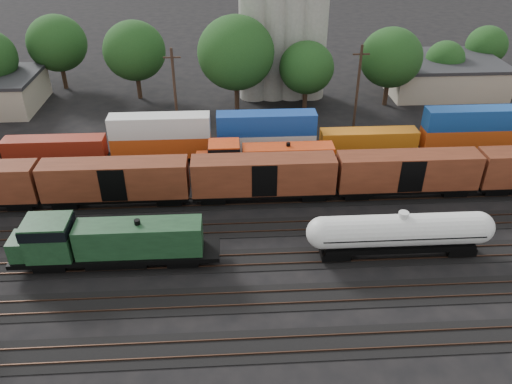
{
  "coord_description": "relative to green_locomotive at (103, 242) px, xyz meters",
  "views": [
    {
      "loc": [
        -5.06,
        -40.34,
        29.2
      ],
      "look_at": [
        -2.61,
        2.0,
        3.0
      ],
      "focal_mm": 35.0,
      "sensor_mm": 36.0,
      "label": 1
    }
  ],
  "objects": [
    {
      "name": "ground",
      "position": [
        16.36,
        5.0,
        -2.73
      ],
      "size": [
        600.0,
        600.0,
        0.0
      ],
      "primitive_type": "plane",
      "color": "black"
    },
    {
      "name": "tracks",
      "position": [
        16.36,
        5.0,
        -2.68
      ],
      "size": [
        180.0,
        33.2,
        0.2
      ],
      "color": "black",
      "rests_on": "ground"
    },
    {
      "name": "green_locomotive",
      "position": [
        0.0,
        0.0,
        0.0
      ],
      "size": [
        18.15,
        3.2,
        4.8
      ],
      "color": "black",
      "rests_on": "ground"
    },
    {
      "name": "tank_car_a",
      "position": [
        26.33,
        0.0,
        -0.07
      ],
      "size": [
        17.08,
        3.06,
        4.47
      ],
      "color": "silver",
      "rests_on": "ground"
    },
    {
      "name": "orange_locomotive",
      "position": [
        14.92,
        15.0,
        -0.26
      ],
      "size": [
        17.29,
        2.88,
        4.32
      ],
      "color": "black",
      "rests_on": "ground"
    },
    {
      "name": "boxcar_string",
      "position": [
        22.41,
        10.0,
        0.39
      ],
      "size": [
        153.6,
        2.9,
        4.2
      ],
      "color": "black",
      "rests_on": "ground"
    },
    {
      "name": "container_wall",
      "position": [
        7.04,
        20.0,
        -0.25
      ],
      "size": [
        163.4,
        2.6,
        5.8
      ],
      "color": "black",
      "rests_on": "ground"
    },
    {
      "name": "grain_silo",
      "position": [
        19.64,
        41.0,
        8.53
      ],
      "size": [
        13.4,
        5.0,
        29.0
      ],
      "color": "gray",
      "rests_on": "ground"
    },
    {
      "name": "industrial_sheds",
      "position": [
        22.98,
        40.25,
        -0.17
      ],
      "size": [
        119.38,
        17.26,
        5.1
      ],
      "color": "#9E937F",
      "rests_on": "ground"
    },
    {
      "name": "tree_band",
      "position": [
        16.38,
        41.2,
        4.42
      ],
      "size": [
        163.23,
        22.18,
        14.05
      ],
      "color": "black",
      "rests_on": "ground"
    },
    {
      "name": "utility_poles",
      "position": [
        16.36,
        27.0,
        3.48
      ],
      "size": [
        122.2,
        0.36,
        12.0
      ],
      "color": "black",
      "rests_on": "ground"
    }
  ]
}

